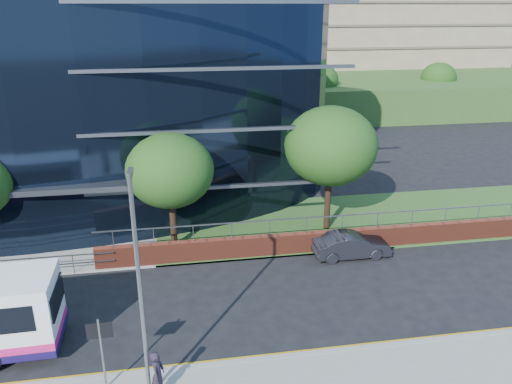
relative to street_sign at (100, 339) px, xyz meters
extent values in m
cube|color=#2D511E|center=(19.50, 12.59, -2.09)|extent=(36.00, 8.00, 0.12)
cube|color=black|center=(-8.50, 25.59, 5.85)|extent=(38.00, 16.00, 16.00)
cube|color=maroon|center=(15.50, 8.89, -1.55)|extent=(34.00, 0.40, 1.20)
cube|color=slate|center=(15.50, 8.89, -0.07)|extent=(34.00, 0.06, 0.06)
cube|color=#2D511E|center=(27.50, 57.59, -0.15)|extent=(60.00, 42.00, 4.00)
cylinder|color=slate|center=(0.00, -0.01, -0.60)|extent=(0.08, 0.08, 2.80)
cube|color=black|center=(0.00, 0.01, 0.35)|extent=(0.85, 0.06, 0.60)
cylinder|color=black|center=(2.50, 10.59, -0.61)|extent=(0.36, 0.36, 3.08)
ellipsoid|color=#1E3C11|center=(2.50, 10.59, 2.40)|extent=(4.62, 4.62, 3.93)
cylinder|color=black|center=(11.50, 11.59, -0.39)|extent=(0.36, 0.36, 3.52)
ellipsoid|color=#1E3C11|center=(11.50, 11.59, 3.05)|extent=(5.28, 5.28, 4.49)
cylinder|color=black|center=(19.50, 41.59, -0.61)|extent=(0.36, 0.36, 3.08)
ellipsoid|color=#1E3C11|center=(19.50, 41.59, 2.40)|extent=(4.62, 4.62, 3.93)
cylinder|color=black|center=(35.50, 43.59, -0.72)|extent=(0.36, 0.36, 2.86)
ellipsoid|color=#1E3C11|center=(35.50, 43.59, 2.08)|extent=(4.29, 4.29, 3.65)
cylinder|color=slate|center=(1.50, -0.61, 2.00)|extent=(0.14, 0.14, 8.00)
cube|color=slate|center=(1.50, -0.26, 5.90)|extent=(0.15, 0.70, 0.12)
imported|color=black|center=(11.79, 8.09, -1.47)|extent=(4.12, 1.47, 1.35)
imported|color=black|center=(1.83, -0.72, -1.11)|extent=(0.56, 0.73, 1.79)
camera|label=1|loc=(2.86, -14.55, 10.50)|focal=35.00mm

